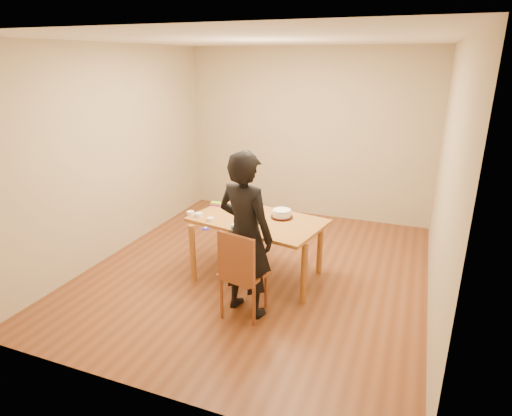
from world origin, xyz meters
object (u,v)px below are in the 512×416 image
(dining_chair, at_px, (244,274))
(cake_plate, at_px, (282,217))
(dining_table, at_px, (258,220))
(cake, at_px, (282,213))
(person, at_px, (245,235))

(dining_chair, distance_m, cake_plate, 0.97)
(dining_table, height_order, cake_plate, cake_plate)
(cake_plate, xyz_separation_m, cake, (0.00, -0.00, 0.04))
(dining_chair, xyz_separation_m, cake, (0.10, 0.92, 0.35))
(cake_plate, distance_m, cake, 0.04)
(dining_table, relative_size, cake_plate, 5.81)
(dining_chair, bearing_deg, dining_table, 113.92)
(dining_chair, distance_m, person, 0.41)
(cake_plate, height_order, person, person)
(cake, bearing_deg, dining_table, -150.36)
(dining_table, distance_m, person, 0.76)
(cake_plate, bearing_deg, dining_chair, -96.18)
(cake_plate, height_order, cake, cake)
(cake_plate, bearing_deg, dining_table, -150.36)
(dining_table, xyz_separation_m, cake, (0.25, 0.14, 0.07))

